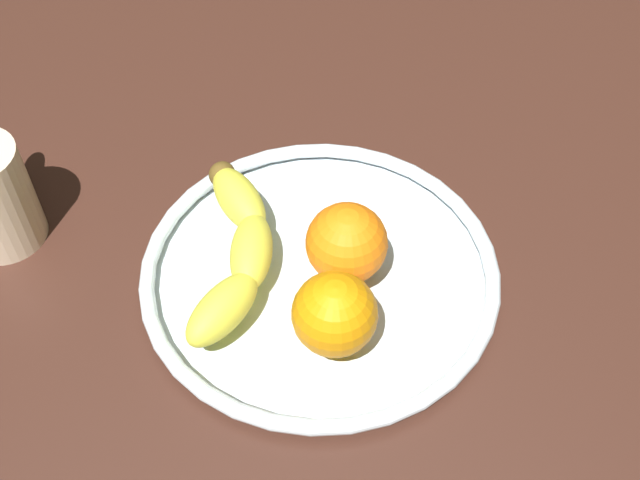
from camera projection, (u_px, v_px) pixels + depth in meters
ground_plane at (320, 294)px, 63.95cm from camera, size 133.61×133.61×4.00cm
fruit_bowl at (320, 272)px, 61.71cm from camera, size 28.17×28.17×1.80cm
banana at (237, 248)px, 60.06cm from camera, size 18.69×8.52×3.22cm
orange_back_right at (336, 314)px, 54.38cm from camera, size 6.09×6.09×6.09cm
orange_center at (347, 243)px, 58.40cm from camera, size 6.20×6.20×6.20cm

